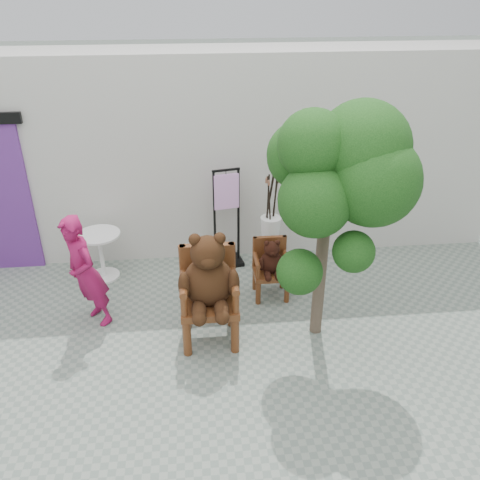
{
  "coord_description": "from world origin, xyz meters",
  "views": [
    {
      "loc": [
        -0.12,
        -4.28,
        3.98
      ],
      "look_at": [
        0.44,
        1.31,
        0.95
      ],
      "focal_mm": 38.0,
      "sensor_mm": 36.0,
      "label": 1
    }
  ],
  "objects": [
    {
      "name": "back_wall",
      "position": [
        0.0,
        3.1,
        1.5
      ],
      "size": [
        9.0,
        1.0,
        3.0
      ],
      "primitive_type": "cube",
      "color": "beige",
      "rests_on": "ground"
    },
    {
      "name": "cafe_table",
      "position": [
        -1.46,
        2.15,
        0.44
      ],
      "size": [
        0.6,
        0.6,
        0.7
      ],
      "rotation": [
        0.0,
        0.0,
        0.27
      ],
      "color": "white",
      "rests_on": "ground"
    },
    {
      "name": "chair_big",
      "position": [
        0.01,
        0.6,
        0.81
      ],
      "size": [
        0.69,
        0.76,
        1.44
      ],
      "color": "#4C2510",
      "rests_on": "ground"
    },
    {
      "name": "ground_plane",
      "position": [
        0.0,
        0.0,
        0.0
      ],
      "size": [
        60.0,
        60.0,
        0.0
      ],
      "primitive_type": "plane",
      "color": "gray",
      "rests_on": "ground"
    },
    {
      "name": "display_stand",
      "position": [
        0.35,
        2.35,
        0.58
      ],
      "size": [
        0.51,
        0.43,
        1.51
      ],
      "rotation": [
        0.0,
        0.0,
        0.2
      ],
      "color": "black",
      "rests_on": "ground"
    },
    {
      "name": "tree",
      "position": [
        1.38,
        0.42,
        2.17
      ],
      "size": [
        1.49,
        1.32,
        2.87
      ],
      "rotation": [
        0.0,
        0.0,
        -0.1
      ],
      "color": "#423428",
      "rests_on": "ground"
    },
    {
      "name": "person",
      "position": [
        -1.45,
        1.04,
        0.76
      ],
      "size": [
        0.63,
        0.66,
        1.51
      ],
      "primitive_type": "imported",
      "rotation": [
        0.0,
        0.0,
        -0.89
      ],
      "color": "maroon",
      "rests_on": "ground"
    },
    {
      "name": "chair_small",
      "position": [
        0.87,
        1.46,
        0.5
      ],
      "size": [
        0.46,
        0.46,
        0.85
      ],
      "color": "#4C2510",
      "rests_on": "ground"
    },
    {
      "name": "stool_bucket",
      "position": [
        0.98,
        2.19,
        0.64
      ],
      "size": [
        0.32,
        0.32,
        1.45
      ],
      "rotation": [
        0.0,
        0.0,
        0.4
      ],
      "color": "white",
      "rests_on": "ground"
    }
  ]
}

